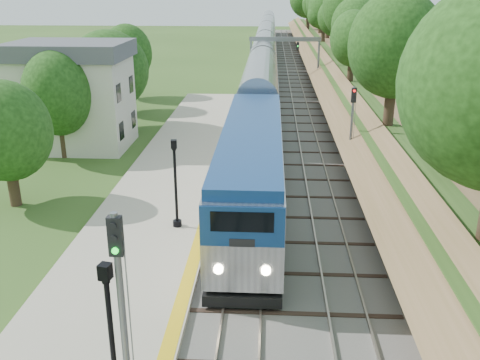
# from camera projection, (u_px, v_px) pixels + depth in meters

# --- Properties ---
(trackbed) EXTENTS (9.50, 170.00, 0.28)m
(trackbed) POSITION_uv_depth(u_px,v_px,m) (279.00, 82.00, 69.14)
(trackbed) COLOR #4C4944
(trackbed) RESTS_ON ground
(platform) EXTENTS (6.40, 68.00, 0.38)m
(platform) POSITION_uv_depth(u_px,v_px,m) (152.00, 221.00, 28.24)
(platform) COLOR #AAA289
(platform) RESTS_ON ground
(yellow_stripe) EXTENTS (0.55, 68.00, 0.01)m
(yellow_stripe) POSITION_uv_depth(u_px,v_px,m) (205.00, 219.00, 28.01)
(yellow_stripe) COLOR gold
(yellow_stripe) RESTS_ON platform
(embankment) EXTENTS (10.64, 170.00, 11.70)m
(embankment) POSITION_uv_depth(u_px,v_px,m) (345.00, 68.00, 68.04)
(embankment) COLOR brown
(embankment) RESTS_ON ground
(station_building) EXTENTS (8.60, 6.60, 8.00)m
(station_building) POSITION_uv_depth(u_px,v_px,m) (74.00, 95.00, 40.49)
(station_building) COLOR beige
(station_building) RESTS_ON ground
(signal_gantry) EXTENTS (8.40, 0.38, 6.20)m
(signal_gantry) POSITION_uv_depth(u_px,v_px,m) (285.00, 49.00, 62.78)
(signal_gantry) COLOR slate
(signal_gantry) RESTS_ON ground
(trees_behind_platform) EXTENTS (7.82, 53.32, 7.21)m
(trees_behind_platform) POSITION_uv_depth(u_px,v_px,m) (64.00, 118.00, 31.44)
(trees_behind_platform) COLOR #332316
(trees_behind_platform) RESTS_ON ground
(train) EXTENTS (3.16, 126.78, 4.65)m
(train) POSITION_uv_depth(u_px,v_px,m) (265.00, 54.00, 78.17)
(train) COLOR black
(train) RESTS_ON trackbed
(lamppost_mid) EXTENTS (0.47, 0.47, 4.80)m
(lamppost_mid) POSITION_uv_depth(u_px,v_px,m) (113.00, 350.00, 14.63)
(lamppost_mid) COLOR black
(lamppost_mid) RESTS_ON platform
(lamppost_far) EXTENTS (0.45, 0.45, 4.54)m
(lamppost_far) POSITION_uv_depth(u_px,v_px,m) (176.00, 189.00, 26.49)
(lamppost_far) COLOR black
(lamppost_far) RESTS_ON platform
(signal_platform) EXTENTS (0.37, 0.29, 6.24)m
(signal_platform) POSITION_uv_depth(u_px,v_px,m) (121.00, 296.00, 14.07)
(signal_platform) COLOR slate
(signal_platform) RESTS_ON platform
(signal_farside) EXTENTS (0.32, 0.25, 5.80)m
(signal_farside) POSITION_uv_depth(u_px,v_px,m) (352.00, 121.00, 34.36)
(signal_farside) COLOR slate
(signal_farside) RESTS_ON ground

